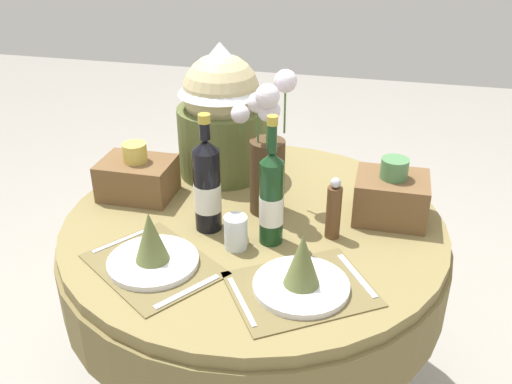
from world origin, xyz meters
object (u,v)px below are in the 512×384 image
gift_tub_back_left (222,107)px  woven_basket_side_right (391,196)px  dining_table (254,259)px  flower_vase (267,152)px  tumbler_mid (236,232)px  wine_bottle_left (207,186)px  place_setting_left (152,251)px  woven_basket_side_left (137,176)px  pepper_mill (334,210)px  wine_bottle_centre (271,198)px  place_setting_right (302,274)px

gift_tub_back_left → woven_basket_side_right: bearing=-17.9°
dining_table → flower_vase: size_ratio=2.73×
tumbler_mid → gift_tub_back_left: 0.52m
dining_table → wine_bottle_left: size_ratio=3.31×
place_setting_left → wine_bottle_left: (0.09, 0.22, 0.09)m
tumbler_mid → woven_basket_side_left: 0.45m
wine_bottle_left → pepper_mill: size_ratio=1.88×
pepper_mill → woven_basket_side_right: (0.15, 0.15, -0.01)m
wine_bottle_centre → tumbler_mid: wine_bottle_centre is taller
place_setting_left → woven_basket_side_right: bearing=33.8°
wine_bottle_left → pepper_mill: wine_bottle_left is taller
wine_bottle_centre → woven_basket_side_left: size_ratio=1.64×
flower_vase → place_setting_left: bearing=-122.5°
dining_table → woven_basket_side_right: woven_basket_side_right is taller
wine_bottle_centre → woven_basket_side_right: bearing=33.5°
tumbler_mid → woven_basket_side_left: woven_basket_side_left is taller
place_setting_right → tumbler_mid: 0.25m
place_setting_left → wine_bottle_left: wine_bottle_left is taller
dining_table → wine_bottle_centre: size_ratio=3.11×
place_setting_left → place_setting_right: same height
place_setting_right → pepper_mill: bearing=80.1°
dining_table → woven_basket_side_right: bearing=15.7°
dining_table → place_setting_right: 0.40m
dining_table → wine_bottle_centre: bearing=-53.9°
wine_bottle_centre → woven_basket_side_left: bearing=160.3°
flower_vase → woven_basket_side_right: size_ratio=2.01×
flower_vase → wine_bottle_left: size_ratio=1.21×
dining_table → gift_tub_back_left: gift_tub_back_left is taller
wine_bottle_centre → gift_tub_back_left: (-0.25, 0.40, 0.10)m
tumbler_mid → gift_tub_back_left: bearing=110.4°
woven_basket_side_right → flower_vase: bearing=-173.5°
dining_table → woven_basket_side_left: size_ratio=5.10×
dining_table → pepper_mill: 0.33m
place_setting_right → wine_bottle_left: (-0.31, 0.23, 0.09)m
dining_table → wine_bottle_left: wine_bottle_left is taller
tumbler_mid → woven_basket_side_right: 0.49m
tumbler_mid → woven_basket_side_right: bearing=33.0°
tumbler_mid → woven_basket_side_right: woven_basket_side_right is taller
flower_vase → wine_bottle_left: bearing=-135.2°
wine_bottle_centre → pepper_mill: (0.16, 0.06, -0.05)m
dining_table → wine_bottle_left: (-0.12, -0.07, 0.28)m
place_setting_right → woven_basket_side_left: 0.70m
dining_table → place_setting_left: place_setting_left is taller
flower_vase → wine_bottle_left: (-0.14, -0.14, -0.06)m
wine_bottle_left → gift_tub_back_left: size_ratio=0.77×
flower_vase → wine_bottle_centre: size_ratio=1.14×
place_setting_right → wine_bottle_centre: bearing=120.9°
dining_table → tumbler_mid: bearing=-95.1°
place_setting_right → pepper_mill: pepper_mill is taller
place_setting_left → flower_vase: (0.23, 0.36, 0.15)m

